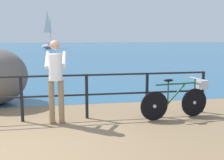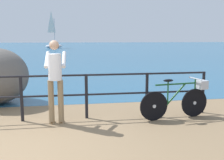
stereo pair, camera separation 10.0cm
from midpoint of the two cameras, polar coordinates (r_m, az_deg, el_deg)
name	(u,v)px [view 1 (the left image)]	position (r m, az deg, el deg)	size (l,w,h in m)	color
ground_plane	(54,59)	(24.25, -12.41, 4.40)	(120.00, 120.00, 0.10)	#846B4C
sea_surface	(59,47)	(52.31, -11.22, 6.90)	(120.00, 90.00, 0.01)	#285B7F
promenade_railing	(21,93)	(6.17, -19.16, -2.66)	(8.59, 0.07, 1.02)	black
bicycle	(181,98)	(6.34, 13.93, -3.72)	(1.69, 0.48, 0.92)	black
person_at_railing	(56,78)	(5.76, -12.35, 0.41)	(0.46, 0.64, 1.78)	#8C7251
sailboat	(50,44)	(46.20, -13.08, 7.45)	(3.44, 4.42, 6.16)	white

